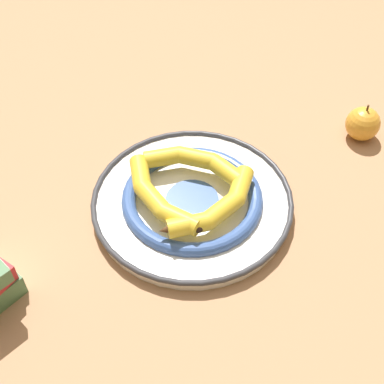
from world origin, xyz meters
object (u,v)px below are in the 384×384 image
(apple, at_px, (363,124))
(decorative_bowl, at_px, (192,201))
(banana_c, at_px, (216,208))
(banana_b, at_px, (156,196))
(banana_a, at_px, (197,162))

(apple, bearing_deg, decorative_bowl, 57.59)
(decorative_bowl, distance_m, banana_c, 0.07)
(banana_c, relative_size, apple, 2.55)
(decorative_bowl, xyz_separation_m, banana_b, (0.04, 0.05, 0.03))
(decorative_bowl, relative_size, banana_c, 1.75)
(banana_c, height_order, apple, apple)
(decorative_bowl, distance_m, banana_b, 0.07)
(decorative_bowl, relative_size, apple, 4.45)
(banana_b, xyz_separation_m, banana_c, (-0.10, -0.02, -0.00))
(decorative_bowl, xyz_separation_m, banana_a, (0.02, -0.06, 0.03))
(apple, bearing_deg, banana_c, 66.72)
(banana_a, relative_size, banana_b, 1.03)
(decorative_bowl, bearing_deg, banana_b, 46.66)
(decorative_bowl, relative_size, banana_a, 1.78)
(banana_b, xyz_separation_m, apple, (-0.24, -0.36, -0.02))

